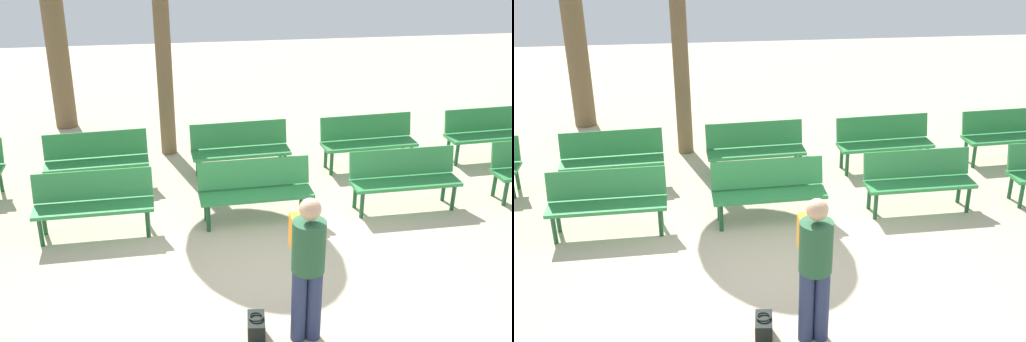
# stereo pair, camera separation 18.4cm
# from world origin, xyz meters

# --- Properties ---
(ground_plane) EXTENTS (26.22, 26.22, 0.00)m
(ground_plane) POSITION_xyz_m (0.00, 0.00, 0.00)
(ground_plane) COLOR #BCAD8E
(bench_r0_c1) EXTENTS (1.62, 0.54, 0.87)m
(bench_r0_c1) POSITION_xyz_m (-2.30, 1.49, 0.50)
(bench_r0_c1) COLOR #2D8442
(bench_r0_c1) RESTS_ON ground_plane
(bench_r0_c2) EXTENTS (1.62, 0.56, 0.87)m
(bench_r0_c2) POSITION_xyz_m (-0.07, 1.59, 0.50)
(bench_r0_c2) COLOR #2D8442
(bench_r0_c2) RESTS_ON ground_plane
(bench_r0_c3) EXTENTS (1.62, 0.54, 0.87)m
(bench_r0_c3) POSITION_xyz_m (2.15, 1.68, 0.50)
(bench_r0_c3) COLOR #2D8442
(bench_r0_c3) RESTS_ON ground_plane
(bench_r1_c1) EXTENTS (1.63, 0.59, 0.87)m
(bench_r1_c1) POSITION_xyz_m (-2.40, 3.00, 0.50)
(bench_r1_c1) COLOR #2D8442
(bench_r1_c1) RESTS_ON ground_plane
(bench_r1_c2) EXTENTS (1.63, 0.58, 0.87)m
(bench_r1_c2) POSITION_xyz_m (-0.12, 3.15, 0.50)
(bench_r1_c2) COLOR #2D8442
(bench_r1_c2) RESTS_ON ground_plane
(bench_r1_c3) EXTENTS (1.63, 0.59, 0.87)m
(bench_r1_c3) POSITION_xyz_m (2.07, 3.22, 0.50)
(bench_r1_c3) COLOR #2D8442
(bench_r1_c3) RESTS_ON ground_plane
(bench_r1_c4) EXTENTS (1.63, 0.58, 0.87)m
(bench_r1_c4) POSITION_xyz_m (4.29, 3.31, 0.50)
(bench_r1_c4) COLOR #2D8442
(bench_r1_c4) RESTS_ON ground_plane
(tree_0) EXTENTS (0.42, 0.42, 2.82)m
(tree_0) POSITION_xyz_m (-3.31, 5.94, 1.41)
(tree_0) COLOR brown
(tree_0) RESTS_ON ground_plane
(visitor_with_backpack) EXTENTS (0.34, 0.52, 1.65)m
(visitor_with_backpack) POSITION_xyz_m (0.11, -1.05, 0.94)
(visitor_with_backpack) COLOR navy
(visitor_with_backpack) RESTS_ON ground_plane
(handbag) EXTENTS (0.21, 0.34, 0.29)m
(handbag) POSITION_xyz_m (-0.41, -1.03, 0.13)
(handbag) COLOR black
(handbag) RESTS_ON ground_plane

